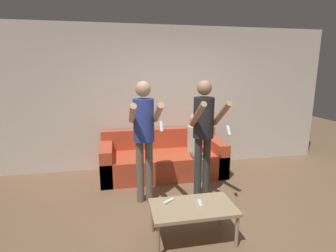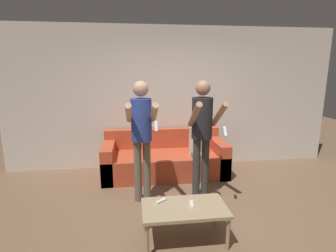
# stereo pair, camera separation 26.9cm
# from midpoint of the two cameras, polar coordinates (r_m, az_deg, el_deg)

# --- Properties ---
(ground_plane) EXTENTS (14.00, 14.00, 0.00)m
(ground_plane) POSITION_cam_midpoint_polar(r_m,az_deg,el_deg) (3.60, 5.11, -19.57)
(ground_plane) COLOR brown
(wall_back) EXTENTS (6.40, 0.06, 2.70)m
(wall_back) POSITION_cam_midpoint_polar(r_m,az_deg,el_deg) (5.12, -1.13, 6.09)
(wall_back) COLOR silver
(wall_back) RESTS_ON ground_plane
(couch) EXTENTS (2.20, 0.92, 0.78)m
(couch) POSITION_cam_midpoint_polar(r_m,az_deg,el_deg) (4.85, -2.76, -7.40)
(couch) COLOR #C64C2D
(couch) RESTS_ON ground_plane
(person_standing_left) EXTENTS (0.41, 0.65, 1.74)m
(person_standing_left) POSITION_cam_midpoint_polar(r_m,az_deg,el_deg) (3.64, -7.36, -0.82)
(person_standing_left) COLOR #6B6051
(person_standing_left) RESTS_ON ground_plane
(person_standing_right) EXTENTS (0.42, 0.69, 1.75)m
(person_standing_right) POSITION_cam_midpoint_polar(r_m,az_deg,el_deg) (3.79, 5.81, -0.21)
(person_standing_right) COLOR #383838
(person_standing_right) RESTS_ON ground_plane
(person_seated) EXTENTS (0.27, 0.51, 1.14)m
(person_seated) POSITION_cam_midpoint_polar(r_m,az_deg,el_deg) (4.64, 4.44, -3.76)
(person_seated) COLOR #6B6051
(person_seated) RESTS_ON ground_plane
(coffee_table) EXTENTS (0.94, 0.53, 0.41)m
(coffee_table) POSITION_cam_midpoint_polar(r_m,az_deg,el_deg) (3.05, 2.79, -17.72)
(coffee_table) COLOR tan
(coffee_table) RESTS_ON ground_plane
(remote_near) EXTENTS (0.06, 0.15, 0.02)m
(remote_near) POSITION_cam_midpoint_polar(r_m,az_deg,el_deg) (3.06, 4.35, -16.48)
(remote_near) COLOR white
(remote_near) RESTS_ON coffee_table
(remote_far) EXTENTS (0.14, 0.12, 0.02)m
(remote_far) POSITION_cam_midpoint_polar(r_m,az_deg,el_deg) (3.10, -2.41, -16.08)
(remote_far) COLOR white
(remote_far) RESTS_ON coffee_table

